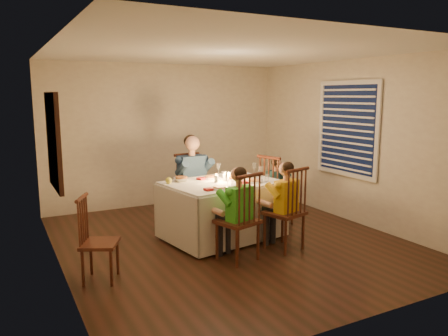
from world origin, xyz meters
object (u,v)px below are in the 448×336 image
dining_table (222,198)px  child_yellow (283,248)px  chair_adult (193,224)px  child_green (237,260)px  chair_end (276,224)px  chair_extra (102,280)px  serving_bowl (181,180)px  chair_near_left (237,260)px  chair_near_right (283,248)px  adult (193,224)px  child_teal (276,224)px

dining_table → child_yellow: (0.51, -0.81, -0.59)m
chair_adult → child_green: 1.68m
chair_end → chair_extra: 3.06m
child_yellow → serving_bowl: size_ratio=5.61×
child_yellow → serving_bowl: 1.72m
chair_near_left → serving_bowl: size_ratio=5.32×
chair_near_right → adult: bearing=-84.9°
child_teal → chair_extra: bearing=89.5°
chair_end → child_green: (-1.29, -1.04, 0.00)m
adult → chair_near_left: bearing=-98.9°
child_green → serving_bowl: 1.45m
child_green → child_teal: size_ratio=1.10×
child_yellow → child_teal: (0.55, 0.98, 0.00)m
chair_extra → child_teal: bearing=-47.3°
serving_bowl → chair_near_left: bearing=-76.7°
serving_bowl → dining_table: bearing=-29.5°
chair_extra → chair_near_left: bearing=-69.7°
child_teal → adult: bearing=44.1°
dining_table → child_yellow: bearing=-66.7°
chair_near_left → adult: 1.68m
child_teal → chair_near_right: bearing=134.0°
chair_adult → chair_extra: chair_adult is taller
chair_adult → child_teal: size_ratio=1.05×
child_green → serving_bowl: serving_bowl is taller
chair_near_left → adult: adult is taller
dining_table → adult: bearing=87.4°
dining_table → chair_near_right: size_ratio=1.55×
child_green → chair_end: bearing=-157.1°
dining_table → chair_adult: size_ratio=1.55×
chair_near_right → chair_end: (0.55, 0.98, 0.00)m
child_green → child_teal: (1.29, 1.04, 0.00)m
chair_adult → serving_bowl: 1.08m
chair_near_left → child_green: (0.00, 0.00, 0.00)m
chair_extra → serving_bowl: size_ratio=4.57×
child_green → child_yellow: 0.75m
adult → child_green: bearing=-98.9°
chair_adult → chair_end: size_ratio=1.00×
child_teal → chair_end: bearing=-0.0°
child_teal → serving_bowl: serving_bowl is taller
chair_adult → child_green: bearing=-98.9°
child_yellow → child_teal: bearing=-134.7°
chair_near_right → child_yellow: child_yellow is taller
chair_near_left → chair_near_right: (0.75, 0.06, 0.00)m
chair_adult → serving_bowl: size_ratio=5.32×
chair_extra → dining_table: bearing=-43.6°
serving_bowl → chair_end: bearing=-4.1°
dining_table → serving_bowl: size_ratio=8.24×
child_green → chair_extra: bearing=-21.9°
chair_near_left → adult: size_ratio=0.79×
child_teal → chair_adult: bearing=44.1°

